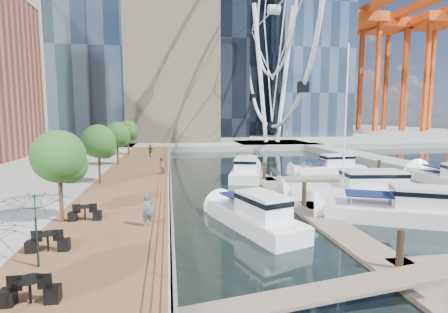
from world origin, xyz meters
The scene contains 17 objects.
ground centered at (0.00, 0.00, 0.00)m, with size 520.00×520.00×0.00m, color black.
boardwalk centered at (-9.00, 15.00, 0.50)m, with size 6.00×60.00×1.00m, color brown.
seawall centered at (-6.00, 15.00, 0.50)m, with size 0.25×60.00×1.00m, color #595954.
land_far centered at (0.00, 102.00, 0.50)m, with size 200.00×114.00×1.00m, color gray.
breakwater centered at (20.00, 20.00, 0.50)m, with size 4.00×60.00×1.00m, color gray.
pier centered at (14.00, 52.00, 0.50)m, with size 14.00×12.00×1.00m, color gray.
railing centered at (-6.10, 15.00, 1.52)m, with size 0.10×60.00×1.05m, color white, non-canonical shape.
floating_docks centered at (7.97, 9.98, 0.49)m, with size 16.00×34.00×2.60m.
ferris_wheel centered at (14.00, 52.00, 25.92)m, with size 5.80×45.60×47.80m.
port_cranes centered at (67.67, 95.67, 20.00)m, with size 40.00×52.00×38.00m.
street_trees centered at (-11.40, 14.00, 4.29)m, with size 2.60×42.60×4.60m.
cafe_tables centered at (-10.40, -2.00, 1.37)m, with size 2.50×13.70×0.74m.
yacht_foreground centered at (7.88, 4.16, 0.00)m, with size 2.78×10.37×2.15m, color silver, non-canonical shape.
pedestrian_near centered at (-7.09, 2.56, 1.78)m, with size 0.57×0.37×1.55m, color #495162.
pedestrian_mid centered at (-6.75, 17.75, 1.77)m, with size 0.74×0.58×1.53m, color gray.
pedestrian_far centered at (-8.33, 30.75, 1.83)m, with size 0.97×0.40×1.65m, color #373E45.
moored_yachts centered at (8.32, 9.90, 0.00)m, with size 24.53×36.18×11.50m.
Camera 1 is at (-6.05, -14.10, 6.33)m, focal length 28.00 mm.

